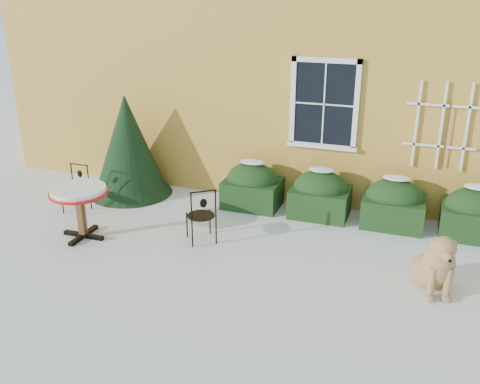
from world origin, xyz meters
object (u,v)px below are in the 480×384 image
at_px(bistro_table, 79,196).
at_px(patio_chair_far, 77,188).
at_px(evergreen_shrub, 129,155).
at_px(patio_chair_near, 202,215).
at_px(dog, 436,266).

relative_size(bistro_table, patio_chair_far, 1.10).
height_order(evergreen_shrub, patio_chair_near, evergreen_shrub).
distance_m(evergreen_shrub, bistro_table, 2.07).
height_order(evergreen_shrub, dog, evergreen_shrub).
bearing_deg(patio_chair_near, patio_chair_far, -45.99).
height_order(bistro_table, patio_chair_near, patio_chair_near).
bearing_deg(bistro_table, patio_chair_far, 128.79).
xyz_separation_m(patio_chair_far, dog, (6.33, -0.73, -0.06)).
relative_size(patio_chair_near, dog, 0.91).
relative_size(evergreen_shrub, patio_chair_near, 2.10).
bearing_deg(patio_chair_near, dog, 137.87).
height_order(bistro_table, dog, dog).
bearing_deg(dog, evergreen_shrub, 146.12).
distance_m(patio_chair_near, patio_chair_far, 2.74).
bearing_deg(patio_chair_far, bistro_table, -50.54).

